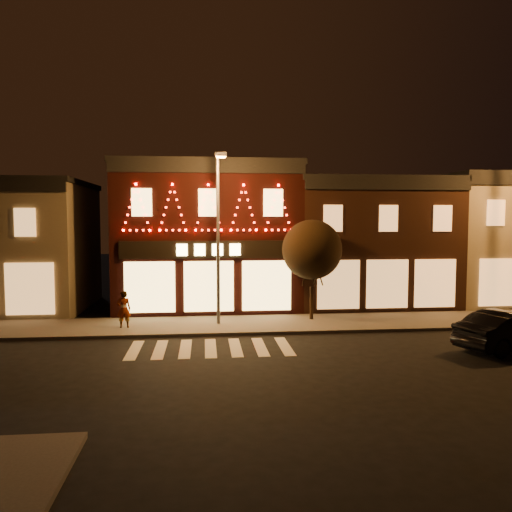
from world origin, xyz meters
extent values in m
plane|color=black|center=(0.00, 0.00, 0.00)|extent=(120.00, 120.00, 0.00)
cube|color=#47423D|center=(2.00, 8.00, 0.07)|extent=(44.00, 4.00, 0.15)
cube|color=black|center=(0.00, 14.00, 4.00)|extent=(10.00, 8.00, 8.00)
cube|color=black|center=(0.00, 14.00, 8.15)|extent=(10.20, 8.20, 0.30)
cube|color=black|center=(0.00, 9.95, 7.75)|extent=(10.00, 0.25, 0.50)
cube|color=black|center=(0.00, 9.90, 3.60)|extent=(9.00, 0.15, 0.90)
cube|color=#FFD87F|center=(0.00, 9.80, 3.60)|extent=(3.40, 0.08, 0.60)
cube|color=black|center=(9.50, 14.00, 3.60)|extent=(9.00, 8.00, 7.20)
cube|color=black|center=(9.50, 14.00, 7.35)|extent=(9.20, 8.20, 0.30)
cube|color=black|center=(9.50, 9.95, 6.95)|extent=(9.00, 0.25, 0.50)
cube|color=#716851|center=(18.50, 14.00, 3.75)|extent=(9.00, 8.00, 7.50)
cube|color=black|center=(18.50, 14.00, 7.65)|extent=(9.20, 8.20, 0.30)
cylinder|color=#59595E|center=(0.43, 8.06, 4.15)|extent=(0.16, 0.16, 7.99)
cylinder|color=#59595E|center=(0.49, 7.26, 8.04)|extent=(0.21, 1.60, 0.10)
cube|color=#59595E|center=(0.54, 6.46, 7.99)|extent=(0.52, 0.31, 0.18)
cube|color=orange|center=(0.54, 6.46, 7.88)|extent=(0.39, 0.23, 0.05)
cylinder|color=black|center=(5.10, 8.64, 0.97)|extent=(0.18, 0.18, 1.63)
sphere|color=black|center=(5.10, 8.64, 3.65)|extent=(2.98, 2.98, 2.98)
imported|color=black|center=(11.80, 2.51, 0.78)|extent=(5.03, 3.09, 1.56)
imported|color=gray|center=(-3.94, 7.58, 1.01)|extent=(0.68, 0.50, 1.72)
camera|label=1|loc=(-0.22, -15.88, 5.17)|focal=35.31mm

